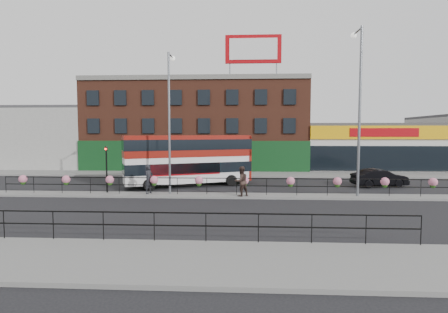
{
  "coord_description": "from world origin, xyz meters",
  "views": [
    {
      "loc": [
        1.38,
        -23.14,
        4.33
      ],
      "look_at": [
        0.0,
        3.0,
        2.5
      ],
      "focal_mm": 28.0,
      "sensor_mm": 36.0,
      "label": 1
    }
  ],
  "objects_px": {
    "car": "(379,178)",
    "lamp_column_east": "(359,97)",
    "double_decker_bus": "(189,155)",
    "pedestrian_a": "(149,179)",
    "pedestrian_b": "(241,181)",
    "lamp_column_west": "(170,110)"
  },
  "relations": [
    {
      "from": "car",
      "to": "lamp_column_east",
      "type": "bearing_deg",
      "value": 134.05
    },
    {
      "from": "double_decker_bus",
      "to": "pedestrian_a",
      "type": "bearing_deg",
      "value": -115.25
    },
    {
      "from": "double_decker_bus",
      "to": "pedestrian_a",
      "type": "relative_size",
      "value": 5.15
    },
    {
      "from": "pedestrian_a",
      "to": "car",
      "type": "bearing_deg",
      "value": -51.83
    },
    {
      "from": "car",
      "to": "pedestrian_b",
      "type": "bearing_deg",
      "value": 105.81
    },
    {
      "from": "double_decker_bus",
      "to": "lamp_column_west",
      "type": "distance_m",
      "value": 5.25
    },
    {
      "from": "car",
      "to": "lamp_column_west",
      "type": "xyz_separation_m",
      "value": [
        -15.81,
        -4.57,
        5.09
      ]
    },
    {
      "from": "lamp_column_east",
      "to": "double_decker_bus",
      "type": "bearing_deg",
      "value": 160.46
    },
    {
      "from": "car",
      "to": "pedestrian_b",
      "type": "height_order",
      "value": "pedestrian_b"
    },
    {
      "from": "pedestrian_a",
      "to": "pedestrian_b",
      "type": "bearing_deg",
      "value": -73.28
    },
    {
      "from": "pedestrian_b",
      "to": "lamp_column_east",
      "type": "relative_size",
      "value": 0.18
    },
    {
      "from": "double_decker_bus",
      "to": "lamp_column_east",
      "type": "relative_size",
      "value": 0.93
    },
    {
      "from": "lamp_column_west",
      "to": "lamp_column_east",
      "type": "xyz_separation_m",
      "value": [
        12.49,
        -0.16,
        0.85
      ]
    },
    {
      "from": "pedestrian_a",
      "to": "lamp_column_west",
      "type": "bearing_deg",
      "value": -54.53
    },
    {
      "from": "pedestrian_a",
      "to": "lamp_column_west",
      "type": "xyz_separation_m",
      "value": [
        1.42,
        0.33,
        4.66
      ]
    },
    {
      "from": "car",
      "to": "lamp_column_west",
      "type": "height_order",
      "value": "lamp_column_west"
    },
    {
      "from": "pedestrian_b",
      "to": "double_decker_bus",
      "type": "bearing_deg",
      "value": -81.83
    },
    {
      "from": "double_decker_bus",
      "to": "pedestrian_b",
      "type": "height_order",
      "value": "double_decker_bus"
    },
    {
      "from": "car",
      "to": "pedestrian_b",
      "type": "distance_m",
      "value": 12.27
    },
    {
      "from": "pedestrian_a",
      "to": "lamp_column_east",
      "type": "height_order",
      "value": "lamp_column_east"
    },
    {
      "from": "double_decker_bus",
      "to": "pedestrian_b",
      "type": "bearing_deg",
      "value": -49.78
    },
    {
      "from": "pedestrian_b",
      "to": "car",
      "type": "bearing_deg",
      "value": 174.69
    }
  ]
}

